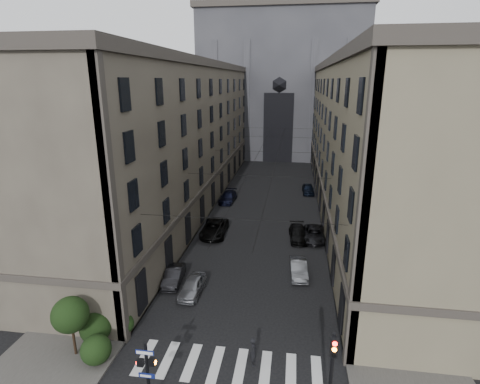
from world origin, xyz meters
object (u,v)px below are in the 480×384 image
at_px(pedestrian_signal_left, 147,371).
at_px(car_right_midnear, 314,234).
at_px(car_right_far, 308,189).
at_px(car_left_midnear, 174,276).
at_px(traffic_light_right, 332,368).
at_px(gothic_tower, 282,74).
at_px(car_right_near, 298,268).
at_px(car_left_midfar, 214,228).
at_px(pedestrian, 253,351).
at_px(car_left_far, 228,197).
at_px(car_right_midfar, 298,234).
at_px(car_left_near, 192,286).

distance_m(pedestrian_signal_left, car_right_midnear, 24.95).
bearing_deg(car_right_far, car_left_midnear, -116.10).
bearing_deg(pedestrian_signal_left, traffic_light_right, 2.64).
relative_size(gothic_tower, car_right_near, 14.40).
relative_size(car_left_midfar, car_right_far, 1.34).
height_order(pedestrian_signal_left, car_right_near, pedestrian_signal_left).
xyz_separation_m(car_right_midnear, car_right_far, (-0.15, 17.24, 0.05)).
height_order(pedestrian_signal_left, traffic_light_right, traffic_light_right).
bearing_deg(car_right_near, car_left_midfar, 135.37).
height_order(gothic_tower, pedestrian, gothic_tower).
bearing_deg(car_left_far, gothic_tower, 84.11).
bearing_deg(gothic_tower, car_left_midnear, -95.79).
distance_m(car_right_near, pedestrian, 11.55).
xyz_separation_m(car_right_far, pedestrian, (-4.27, -36.40, 0.20)).
height_order(car_right_midfar, pedestrian, pedestrian).
height_order(traffic_light_right, car_right_far, traffic_light_right).
height_order(car_right_midnear, pedestrian, pedestrian).
bearing_deg(pedestrian, traffic_light_right, -137.59).
xyz_separation_m(car_right_midnear, pedestrian, (-4.41, -19.16, 0.24)).
bearing_deg(gothic_tower, car_right_midnear, -83.33).
relative_size(traffic_light_right, car_left_midfar, 0.93).
bearing_deg(car_left_far, traffic_light_right, -69.81).
xyz_separation_m(traffic_light_right, car_right_far, (0.15, 39.87, -2.58)).
height_order(car_left_far, car_right_near, car_left_far).
bearing_deg(car_left_midnear, car_left_far, 83.38).
distance_m(gothic_tower, car_left_near, 64.98).
relative_size(traffic_light_right, car_right_far, 1.25).
distance_m(gothic_tower, car_right_near, 60.96).
height_order(car_left_near, car_right_far, car_right_far).
height_order(traffic_light_right, car_left_far, traffic_light_right).
height_order(pedestrian_signal_left, pedestrian, pedestrian_signal_left).
height_order(car_left_midfar, pedestrian, pedestrian).
xyz_separation_m(car_left_midnear, car_right_midfar, (10.40, 10.59, 0.02)).
relative_size(pedestrian_signal_left, car_right_midnear, 0.84).
height_order(car_left_near, car_left_far, car_left_far).
relative_size(gothic_tower, car_left_midfar, 10.40).
xyz_separation_m(car_left_near, car_right_near, (8.40, 4.19, -0.00)).
height_order(car_left_near, car_right_near, car_left_near).
bearing_deg(car_right_midnear, gothic_tower, 97.94).
bearing_deg(pedestrian, pedestrian_signal_left, 120.40).
relative_size(gothic_tower, car_left_far, 12.20).
height_order(car_left_midnear, car_right_midfar, car_right_midfar).
bearing_deg(car_left_near, car_left_midfar, 96.23).
bearing_deg(traffic_light_right, car_left_far, 108.01).
height_order(car_left_near, pedestrian, pedestrian).
bearing_deg(car_left_midfar, car_right_far, 56.84).
height_order(pedestrian_signal_left, car_left_midfar, pedestrian_signal_left).
relative_size(traffic_light_right, car_right_midnear, 1.09).
bearing_deg(car_left_near, car_left_far, 95.75).
height_order(car_left_midnear, car_left_far, car_left_far).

